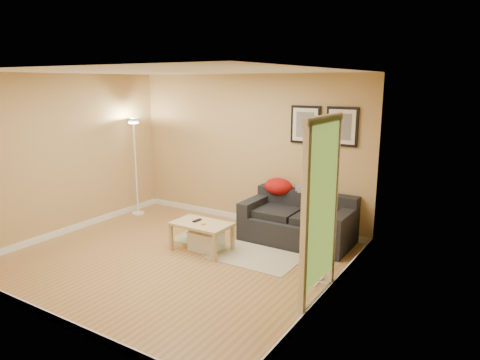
{
  "coord_description": "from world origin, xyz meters",
  "views": [
    {
      "loc": [
        3.84,
        -4.45,
        2.47
      ],
      "look_at": [
        0.55,
        0.85,
        1.05
      ],
      "focal_mm": 32.48,
      "sensor_mm": 36.0,
      "label": 1
    }
  ],
  "objects_px": {
    "sofa": "(297,219)",
    "side_table": "(319,264)",
    "coffee_table": "(202,237)",
    "book_stack": "(320,242)",
    "floor_lamp": "(136,169)",
    "storage_bin": "(206,241)"
  },
  "relations": [
    {
      "from": "coffee_table",
      "to": "floor_lamp",
      "type": "distance_m",
      "value": 2.38
    },
    {
      "from": "coffee_table",
      "to": "floor_lamp",
      "type": "relative_size",
      "value": 0.47
    },
    {
      "from": "storage_bin",
      "to": "coffee_table",
      "type": "bearing_deg",
      "value": -135.09
    },
    {
      "from": "sofa",
      "to": "coffee_table",
      "type": "relative_size",
      "value": 1.97
    },
    {
      "from": "coffee_table",
      "to": "book_stack",
      "type": "distance_m",
      "value": 1.91
    },
    {
      "from": "sofa",
      "to": "side_table",
      "type": "distance_m",
      "value": 1.45
    },
    {
      "from": "side_table",
      "to": "floor_lamp",
      "type": "xyz_separation_m",
      "value": [
        -4.02,
        0.92,
        0.62
      ]
    },
    {
      "from": "coffee_table",
      "to": "floor_lamp",
      "type": "height_order",
      "value": "floor_lamp"
    },
    {
      "from": "coffee_table",
      "to": "storage_bin",
      "type": "height_order",
      "value": "coffee_table"
    },
    {
      "from": "side_table",
      "to": "floor_lamp",
      "type": "distance_m",
      "value": 4.17
    },
    {
      "from": "sofa",
      "to": "floor_lamp",
      "type": "xyz_separation_m",
      "value": [
        -3.19,
        -0.26,
        0.49
      ]
    },
    {
      "from": "side_table",
      "to": "floor_lamp",
      "type": "height_order",
      "value": "floor_lamp"
    },
    {
      "from": "coffee_table",
      "to": "sofa",
      "type": "bearing_deg",
      "value": 53.34
    },
    {
      "from": "sofa",
      "to": "storage_bin",
      "type": "height_order",
      "value": "sofa"
    },
    {
      "from": "book_stack",
      "to": "side_table",
      "type": "bearing_deg",
      "value": 51.13
    },
    {
      "from": "sofa",
      "to": "side_table",
      "type": "height_order",
      "value": "sofa"
    },
    {
      "from": "coffee_table",
      "to": "side_table",
      "type": "bearing_deg",
      "value": 4.6
    },
    {
      "from": "sofa",
      "to": "storage_bin",
      "type": "xyz_separation_m",
      "value": [
        -1.0,
        -1.05,
        -0.23
      ]
    },
    {
      "from": "floor_lamp",
      "to": "coffee_table",
      "type": "bearing_deg",
      "value": -21.26
    },
    {
      "from": "side_table",
      "to": "coffee_table",
      "type": "bearing_deg",
      "value": 177.37
    },
    {
      "from": "sofa",
      "to": "side_table",
      "type": "bearing_deg",
      "value": -54.76
    },
    {
      "from": "storage_bin",
      "to": "side_table",
      "type": "height_order",
      "value": "side_table"
    }
  ]
}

